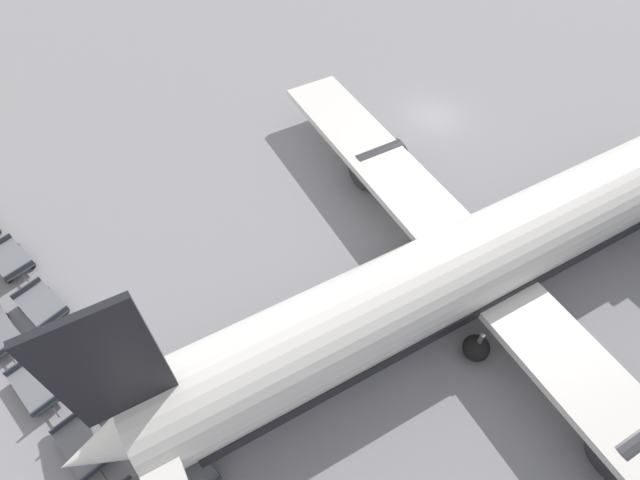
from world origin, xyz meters
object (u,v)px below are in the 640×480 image
baggage_dolly_row_mid_a_col_d (84,354)px  baggage_dolly_row_mid_a_col_f (186,470)px  baggage_dolly_row_mid_a_col_b (10,260)px  baggage_dolly_row_mid_a_col_c (42,305)px  baggage_dolly_row_near_col_e (85,445)px  baggage_dolly_row_near_col_d (37,385)px  airplane (498,251)px  baggage_dolly_row_mid_a_col_e (132,404)px

baggage_dolly_row_mid_a_col_d → baggage_dolly_row_mid_a_col_f: bearing=13.1°
baggage_dolly_row_mid_a_col_b → baggage_dolly_row_mid_a_col_c: bearing=8.3°
baggage_dolly_row_near_col_e → baggage_dolly_row_mid_a_col_f: bearing=42.8°
baggage_dolly_row_near_col_d → baggage_dolly_row_mid_a_col_f: 8.51m
baggage_dolly_row_mid_a_col_f → airplane: bearing=88.7°
baggage_dolly_row_mid_a_col_c → baggage_dolly_row_mid_a_col_d: 4.12m
baggage_dolly_row_mid_a_col_c → baggage_dolly_row_mid_a_col_e: 7.98m
baggage_dolly_row_mid_a_col_e → airplane: bearing=76.7°
baggage_dolly_row_near_col_d → baggage_dolly_row_mid_a_col_f: bearing=29.0°
baggage_dolly_row_near_col_d → baggage_dolly_row_near_col_e: bearing=13.2°
baggage_dolly_row_near_col_e → baggage_dolly_row_mid_a_col_b: (-12.39, -0.12, 0.00)m
baggage_dolly_row_mid_a_col_e → baggage_dolly_row_mid_a_col_c: bearing=-166.4°
baggage_dolly_row_near_col_e → baggage_dolly_row_mid_a_col_b: bearing=-179.5°
baggage_dolly_row_mid_a_col_c → baggage_dolly_row_mid_a_col_e: same height
baggage_dolly_row_near_col_e → baggage_dolly_row_mid_a_col_b: size_ratio=1.00×
baggage_dolly_row_mid_a_col_c → baggage_dolly_row_mid_a_col_f: bearing=13.0°
baggage_dolly_row_mid_a_col_c → baggage_dolly_row_mid_a_col_d: same height
airplane → baggage_dolly_row_mid_a_col_c: 23.86m
airplane → baggage_dolly_row_near_col_d: bearing=-109.7°
baggage_dolly_row_mid_a_col_d → baggage_dolly_row_near_col_d: bearing=-82.9°
baggage_dolly_row_mid_a_col_e → baggage_dolly_row_mid_a_col_f: size_ratio=1.00×
baggage_dolly_row_near_col_d → baggage_dolly_row_mid_a_col_b: bearing=174.4°
baggage_dolly_row_near_col_e → baggage_dolly_row_mid_a_col_f: size_ratio=1.00×
airplane → baggage_dolly_row_mid_a_col_e: bearing=-103.3°
airplane → baggage_dolly_row_mid_a_col_b: bearing=-127.7°
airplane → baggage_dolly_row_near_col_e: size_ratio=12.00×
baggage_dolly_row_mid_a_col_d → baggage_dolly_row_mid_a_col_e: bearing=14.7°
baggage_dolly_row_mid_a_col_e → baggage_dolly_row_mid_a_col_f: 4.08m
baggage_dolly_row_mid_a_col_c → baggage_dolly_row_mid_a_col_e: size_ratio=1.00×
airplane → baggage_dolly_row_mid_a_col_e: size_ratio=11.99×
baggage_dolly_row_mid_a_col_e → baggage_dolly_row_mid_a_col_f: (4.00, 0.82, 0.00)m
baggage_dolly_row_near_col_e → baggage_dolly_row_mid_a_col_f: 4.69m
airplane → baggage_dolly_row_near_col_e: 21.36m
baggage_dolly_row_mid_a_col_e → baggage_dolly_row_near_col_e: bearing=-76.6°
baggage_dolly_row_mid_a_col_d → airplane: bearing=67.4°
baggage_dolly_row_mid_a_col_b → baggage_dolly_row_mid_a_col_e: same height
baggage_dolly_row_near_col_e → baggage_dolly_row_mid_a_col_d: bearing=162.2°
airplane → baggage_dolly_row_mid_a_col_c: size_ratio=11.96×
baggage_dolly_row_near_col_d → baggage_dolly_row_mid_a_col_b: size_ratio=1.00×
baggage_dolly_row_mid_a_col_f → baggage_dolly_row_mid_a_col_d: bearing=-166.9°
baggage_dolly_row_mid_a_col_c → baggage_dolly_row_mid_a_col_f: 12.06m
baggage_dolly_row_mid_a_col_b → airplane: bearing=52.3°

